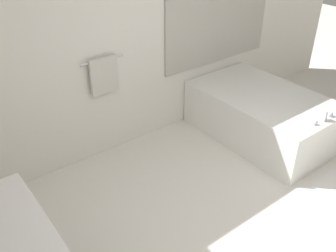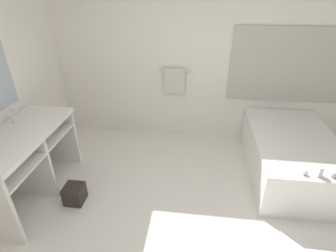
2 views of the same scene
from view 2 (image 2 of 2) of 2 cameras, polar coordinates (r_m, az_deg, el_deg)
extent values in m
plane|color=silver|center=(2.95, 2.89, -24.17)|extent=(16.00, 16.00, 0.00)
cube|color=white|center=(4.12, 5.87, 14.74)|extent=(7.40, 0.06, 2.70)
cube|color=#B7B2A8|center=(4.30, 24.96, 11.78)|extent=(1.70, 0.02, 1.10)
cylinder|color=silver|center=(4.13, 1.44, 12.00)|extent=(0.50, 0.02, 0.02)
cube|color=beige|center=(4.17, 1.40, 9.73)|extent=(0.32, 0.04, 0.40)
cube|color=white|center=(3.34, -29.79, -1.77)|extent=(0.64, 1.42, 0.05)
cube|color=white|center=(3.44, -28.96, -4.69)|extent=(0.61, 1.35, 0.02)
cylinder|color=white|center=(3.50, -27.78, -0.51)|extent=(0.33, 0.33, 0.12)
cube|color=white|center=(3.56, -28.04, -7.94)|extent=(0.59, 0.04, 0.84)
cube|color=white|center=(4.04, -22.98, -2.24)|extent=(0.59, 0.04, 0.84)
cylinder|color=beige|center=(3.15, -32.00, -7.13)|extent=(0.13, 0.39, 0.13)
cylinder|color=beige|center=(3.62, -25.66, -0.73)|extent=(0.13, 0.39, 0.13)
cylinder|color=silver|center=(3.57, -30.39, 0.66)|extent=(0.04, 0.04, 0.02)
cylinder|color=silver|center=(3.54, -30.75, 1.94)|extent=(0.02, 0.02, 0.16)
cube|color=silver|center=(3.49, -30.51, 2.93)|extent=(0.07, 0.01, 0.01)
cube|color=white|center=(3.94, 25.21, -5.84)|extent=(1.07, 1.74, 0.57)
ellipsoid|color=white|center=(3.87, 25.63, -4.18)|extent=(0.77, 1.25, 0.30)
cube|color=silver|center=(3.18, 30.15, -8.53)|extent=(0.04, 0.07, 0.12)
sphere|color=silver|center=(3.14, 27.66, -8.96)|extent=(0.06, 0.06, 0.06)
sphere|color=silver|center=(3.25, 32.30, -8.94)|extent=(0.06, 0.06, 0.06)
cube|color=#2D2823|center=(3.45, -19.67, -13.73)|extent=(0.22, 0.22, 0.23)
camera|label=1|loc=(2.16, -72.06, 16.92)|focal=40.00mm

